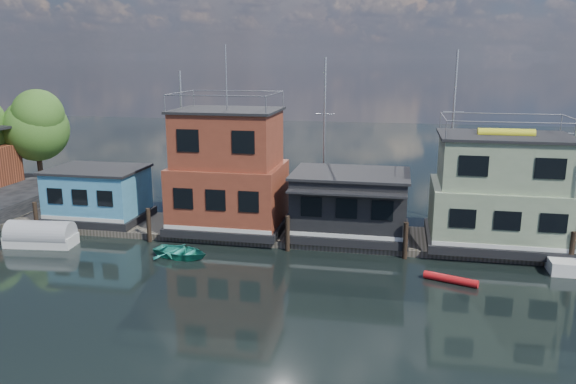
% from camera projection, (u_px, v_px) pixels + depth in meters
% --- Properties ---
extents(ground, '(160.00, 160.00, 0.00)m').
position_uv_depth(ground, '(336.00, 326.00, 24.65)').
color(ground, black).
rests_on(ground, ground).
extents(dock, '(48.00, 5.00, 0.40)m').
position_uv_depth(dock, '(357.00, 237.00, 36.05)').
color(dock, '#595147').
rests_on(dock, ground).
extents(houseboat_blue, '(6.40, 4.90, 3.66)m').
position_uv_depth(houseboat_blue, '(98.00, 194.00, 38.98)').
color(houseboat_blue, black).
rests_on(houseboat_blue, dock).
extents(houseboat_red, '(7.40, 5.90, 11.86)m').
position_uv_depth(houseboat_red, '(229.00, 173.00, 36.74)').
color(houseboat_red, black).
rests_on(houseboat_red, dock).
extents(houseboat_dark, '(7.40, 6.10, 4.06)m').
position_uv_depth(houseboat_dark, '(350.00, 204.00, 35.61)').
color(houseboat_dark, black).
rests_on(houseboat_dark, dock).
extents(houseboat_green, '(8.40, 5.90, 7.03)m').
position_uv_depth(houseboat_green, '(501.00, 193.00, 33.66)').
color(houseboat_green, black).
rests_on(houseboat_green, dock).
extents(pilings, '(42.28, 0.28, 2.20)m').
position_uv_depth(pilings, '(348.00, 237.00, 33.23)').
color(pilings, '#2D2116').
rests_on(pilings, ground).
extents(background_masts, '(36.40, 0.16, 12.00)m').
position_uv_depth(background_masts, '(433.00, 143.00, 39.62)').
color(background_masts, silver).
rests_on(background_masts, ground).
extents(tarp_runabout, '(4.37, 2.13, 1.71)m').
position_uv_depth(tarp_runabout, '(41.00, 236.00, 34.96)').
color(tarp_runabout, silver).
rests_on(tarp_runabout, ground).
extents(red_kayak, '(2.78, 1.32, 0.41)m').
position_uv_depth(red_kayak, '(451.00, 279.00, 29.26)').
color(red_kayak, red).
rests_on(red_kayak, ground).
extents(dinghy_teal, '(3.81, 3.06, 0.70)m').
position_uv_depth(dinghy_teal, '(181.00, 252.00, 32.95)').
color(dinghy_teal, teal).
rests_on(dinghy_teal, ground).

